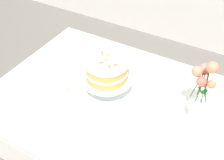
{
  "coord_description": "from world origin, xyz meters",
  "views": [
    {
      "loc": [
        0.49,
        -0.91,
        1.81
      ],
      "look_at": [
        -0.03,
        0.01,
        0.86
      ],
      "focal_mm": 42.5,
      "sensor_mm": 36.0,
      "label": 1
    }
  ],
  "objects_px": {
    "teacup": "(62,91)",
    "flower_vase": "(200,92)",
    "layer_cake": "(107,69)",
    "cake_stand": "(107,79)",
    "dining_table": "(114,113)"
  },
  "relations": [
    {
      "from": "teacup",
      "to": "flower_vase",
      "type": "bearing_deg",
      "value": 16.49
    },
    {
      "from": "flower_vase",
      "to": "teacup",
      "type": "height_order",
      "value": "flower_vase"
    },
    {
      "from": "layer_cake",
      "to": "teacup",
      "type": "distance_m",
      "value": 0.29
    },
    {
      "from": "cake_stand",
      "to": "flower_vase",
      "type": "bearing_deg",
      "value": 5.78
    },
    {
      "from": "cake_stand",
      "to": "teacup",
      "type": "xyz_separation_m",
      "value": [
        -0.2,
        -0.16,
        -0.06
      ]
    },
    {
      "from": "dining_table",
      "to": "teacup",
      "type": "bearing_deg",
      "value": -162.27
    },
    {
      "from": "layer_cake",
      "to": "flower_vase",
      "type": "xyz_separation_m",
      "value": [
        0.5,
        0.05,
        0.02
      ]
    },
    {
      "from": "dining_table",
      "to": "teacup",
      "type": "relative_size",
      "value": 11.12
    },
    {
      "from": "dining_table",
      "to": "cake_stand",
      "type": "xyz_separation_m",
      "value": [
        -0.08,
        0.07,
        0.17
      ]
    },
    {
      "from": "layer_cake",
      "to": "flower_vase",
      "type": "relative_size",
      "value": 0.65
    },
    {
      "from": "layer_cake",
      "to": "dining_table",
      "type": "bearing_deg",
      "value": -38.02
    },
    {
      "from": "dining_table",
      "to": "cake_stand",
      "type": "height_order",
      "value": "cake_stand"
    },
    {
      "from": "flower_vase",
      "to": "dining_table",
      "type": "bearing_deg",
      "value": -164.38
    },
    {
      "from": "cake_stand",
      "to": "flower_vase",
      "type": "height_order",
      "value": "flower_vase"
    },
    {
      "from": "teacup",
      "to": "cake_stand",
      "type": "bearing_deg",
      "value": 37.7
    }
  ]
}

